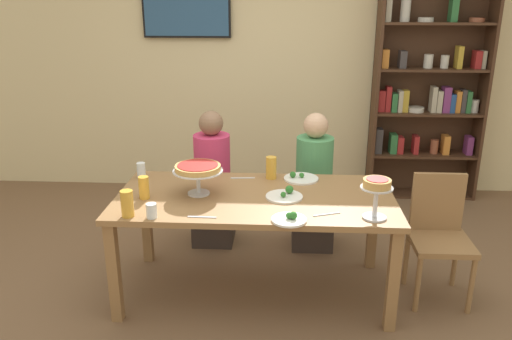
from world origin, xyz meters
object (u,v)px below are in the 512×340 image
Objects in this scene: bookshelf at (427,91)px; beer_glass_amber_spare at (144,188)px; dining_table at (255,207)px; water_glass_clear_near at (151,211)px; cutlery_fork_near at (243,178)px; television at (186,11)px; deep_dish_pizza_stand at (198,170)px; salad_plate_near_diner at (300,178)px; cutlery_knife_far at (327,214)px; beer_glass_amber_tall at (271,168)px; salad_plate_far_diner at (290,219)px; salad_plate_spare at (285,195)px; cutlery_fork_far at (201,176)px; diner_far_left at (213,188)px; chair_head_east at (439,231)px; diner_far_right at (313,191)px; cutlery_knife_near at (202,217)px; personal_pizza_stand at (377,189)px; water_glass_clear_far at (141,170)px; beer_glass_amber_short at (127,204)px.

beer_glass_amber_spare is at bearing -138.37° from bookshelf.
water_glass_clear_near is (-0.61, -0.40, 0.13)m from dining_table.
water_glass_clear_near is 0.51× the size of cutlery_fork_near.
bookshelf reaches higher than television.
water_glass_clear_near is at bearing -146.83° from dining_table.
salad_plate_near_diner is (0.70, 0.33, -0.16)m from deep_dish_pizza_stand.
beer_glass_amber_tall is at bearing 99.36° from cutlery_knife_far.
salad_plate_far_diner is 0.87× the size of salad_plate_spare.
deep_dish_pizza_stand is at bearing 44.86° from cutlery_fork_near.
water_glass_clear_near is at bearing -154.93° from salad_plate_spare.
salad_plate_near_diner reaches higher than cutlery_fork_far.
dining_table is 0.74m from water_glass_clear_near.
chair_head_east is at bearing 66.46° from diner_far_left.
chair_head_east is 1.44m from cutlery_fork_near.
diner_far_right is 1.38m from cutlery_knife_near.
salad_plate_far_diner is at bearing -85.53° from salad_plate_spare.
diner_far_left reaches higher than personal_pizza_stand.
water_glass_clear_far is 0.66× the size of cutlery_knife_far.
diner_far_left is at bearing -61.82° from cutlery_fork_near.
salad_plate_spare is 0.39m from beer_glass_amber_tall.
personal_pizza_stand is 0.95m from beer_glass_amber_tall.
diner_far_right is 4.51× the size of salad_plate_near_diner.
diner_far_left is at bearing 72.93° from beer_glass_amber_short.
diner_far_right is 7.54× the size of beer_glass_amber_spare.
water_glass_clear_far reaches higher than salad_plate_near_diner.
bookshelf reaches higher than cutlery_knife_far.
deep_dish_pizza_stand is at bearing -144.69° from beer_glass_amber_tall.
personal_pizza_stand reaches higher than beer_glass_amber_short.
beer_glass_amber_spare reaches higher than salad_plate_far_diner.
salad_plate_spare is 1.48× the size of beer_glass_amber_short.
beer_glass_amber_spare is at bearing 170.92° from personal_pizza_stand.
television is at bearing 122.74° from personal_pizza_stand.
bookshelf is 3.04m from water_glass_clear_far.
diner_far_right is at bearing 72.86° from salad_plate_spare.
dining_table is at bearing 120.32° from salad_plate_far_diner.
diner_far_left is 0.88m from salad_plate_near_diner.
dining_table is at bearing -19.34° from water_glass_clear_far.
bookshelf is 14.50× the size of beer_glass_amber_spare.
bookshelf is 2.85m from deep_dish_pizza_stand.
water_glass_clear_far is (-0.86, 0.30, 0.14)m from dining_table.
beer_glass_amber_short is at bearing -81.50° from water_glass_clear_far.
television is 4.95× the size of cutlery_fork_near.
deep_dish_pizza_stand is at bearing 140.48° from cutlery_knife_far.
cutlery_fork_far is at bearing 55.54° from beer_glass_amber_spare.
diner_far_left reaches higher than beer_glass_amber_spare.
cutlery_knife_near is 0.75m from cutlery_fork_far.
bookshelf is at bearing 69.47° from personal_pizza_stand.
cutlery_knife_near is at bearing 69.61° from cutlery_fork_near.
bookshelf is at bearing 59.94° from salad_plate_far_diner.
diner_far_left is 6.92× the size of beer_glass_amber_tall.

